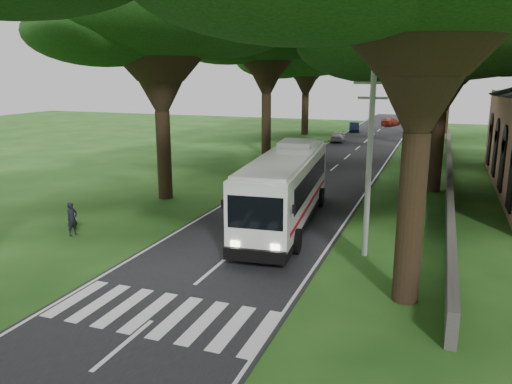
{
  "coord_description": "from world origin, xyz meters",
  "views": [
    {
      "loc": [
        8.26,
        -15.02,
        7.79
      ],
      "look_at": [
        0.08,
        6.89,
        2.2
      ],
      "focal_mm": 35.0,
      "sensor_mm": 36.0,
      "label": 1
    }
  ],
  "objects_px": {
    "pole_far": "(419,105)",
    "pole_near": "(369,161)",
    "distant_car_b": "(354,127)",
    "pedestrian": "(72,219)",
    "coach_bus": "(286,187)",
    "distant_car_c": "(390,122)",
    "pole_mid": "(405,120)",
    "distant_car_a": "(338,136)"
  },
  "relations": [
    {
      "from": "distant_car_c",
      "to": "pedestrian",
      "type": "relative_size",
      "value": 2.45
    },
    {
      "from": "pole_far",
      "to": "distant_car_b",
      "type": "xyz_separation_m",
      "value": [
        -8.5,
        7.44,
        -3.54
      ]
    },
    {
      "from": "pole_mid",
      "to": "distant_car_b",
      "type": "bearing_deg",
      "value": 107.21
    },
    {
      "from": "pole_far",
      "to": "distant_car_c",
      "type": "bearing_deg",
      "value": 105.33
    },
    {
      "from": "distant_car_a",
      "to": "distant_car_c",
      "type": "height_order",
      "value": "distant_car_a"
    },
    {
      "from": "distant_car_a",
      "to": "pole_mid",
      "type": "bearing_deg",
      "value": 112.83
    },
    {
      "from": "pole_near",
      "to": "pole_mid",
      "type": "xyz_separation_m",
      "value": [
        0.0,
        20.0,
        0.0
      ]
    },
    {
      "from": "coach_bus",
      "to": "distant_car_a",
      "type": "height_order",
      "value": "coach_bus"
    },
    {
      "from": "distant_car_c",
      "to": "pole_mid",
      "type": "bearing_deg",
      "value": 115.73
    },
    {
      "from": "coach_bus",
      "to": "pedestrian",
      "type": "distance_m",
      "value": 10.79
    },
    {
      "from": "pole_near",
      "to": "coach_bus",
      "type": "xyz_separation_m",
      "value": [
        -4.61,
        3.19,
        -2.18
      ]
    },
    {
      "from": "distant_car_b",
      "to": "distant_car_c",
      "type": "height_order",
      "value": "distant_car_b"
    },
    {
      "from": "pole_near",
      "to": "distant_car_c",
      "type": "xyz_separation_m",
      "value": [
        -4.64,
        56.93,
        -3.56
      ]
    },
    {
      "from": "pole_near",
      "to": "pole_far",
      "type": "height_order",
      "value": "same"
    },
    {
      "from": "distant_car_c",
      "to": "pedestrian",
      "type": "bearing_deg",
      "value": 99.7
    },
    {
      "from": "distant_car_b",
      "to": "pedestrian",
      "type": "height_order",
      "value": "pedestrian"
    },
    {
      "from": "pole_far",
      "to": "distant_car_c",
      "type": "xyz_separation_m",
      "value": [
        -4.64,
        16.93,
        -3.56
      ]
    },
    {
      "from": "pole_far",
      "to": "coach_bus",
      "type": "distance_m",
      "value": 37.16
    },
    {
      "from": "pole_near",
      "to": "pole_mid",
      "type": "bearing_deg",
      "value": 90.0
    },
    {
      "from": "distant_car_b",
      "to": "pedestrian",
      "type": "xyz_separation_m",
      "value": [
        -5.37,
        -49.67,
        0.19
      ]
    },
    {
      "from": "coach_bus",
      "to": "distant_car_c",
      "type": "bearing_deg",
      "value": 84.13
    },
    {
      "from": "pole_near",
      "to": "pole_far",
      "type": "distance_m",
      "value": 40.0
    },
    {
      "from": "distant_car_a",
      "to": "distant_car_c",
      "type": "xyz_separation_m",
      "value": [
        3.86,
        20.67,
        -0.02
      ]
    },
    {
      "from": "coach_bus",
      "to": "pedestrian",
      "type": "height_order",
      "value": "coach_bus"
    },
    {
      "from": "distant_car_c",
      "to": "pedestrian",
      "type": "distance_m",
      "value": 59.88
    },
    {
      "from": "pole_mid",
      "to": "coach_bus",
      "type": "relative_size",
      "value": 0.62
    },
    {
      "from": "distant_car_a",
      "to": "pole_near",
      "type": "bearing_deg",
      "value": 98.43
    },
    {
      "from": "distant_car_b",
      "to": "distant_car_a",
      "type": "bearing_deg",
      "value": -99.77
    },
    {
      "from": "pole_far",
      "to": "pedestrian",
      "type": "height_order",
      "value": "pole_far"
    },
    {
      "from": "pole_far",
      "to": "pole_near",
      "type": "bearing_deg",
      "value": -90.0
    },
    {
      "from": "pole_mid",
      "to": "distant_car_c",
      "type": "xyz_separation_m",
      "value": [
        -4.64,
        36.93,
        -3.56
      ]
    },
    {
      "from": "distant_car_c",
      "to": "coach_bus",
      "type": "bearing_deg",
      "value": 108.59
    },
    {
      "from": "pole_far",
      "to": "coach_bus",
      "type": "bearing_deg",
      "value": -97.15
    },
    {
      "from": "pole_far",
      "to": "distant_car_c",
      "type": "distance_m",
      "value": 17.92
    },
    {
      "from": "pole_near",
      "to": "coach_bus",
      "type": "distance_m",
      "value": 6.02
    },
    {
      "from": "pole_near",
      "to": "coach_bus",
      "type": "height_order",
      "value": "pole_near"
    },
    {
      "from": "pole_far",
      "to": "pedestrian",
      "type": "xyz_separation_m",
      "value": [
        -13.87,
        -42.23,
        -3.35
      ]
    },
    {
      "from": "distant_car_a",
      "to": "distant_car_c",
      "type": "relative_size",
      "value": 0.88
    },
    {
      "from": "distant_car_b",
      "to": "distant_car_c",
      "type": "relative_size",
      "value": 0.9
    },
    {
      "from": "pole_near",
      "to": "pole_far",
      "type": "xyz_separation_m",
      "value": [
        0.0,
        40.0,
        0.0
      ]
    },
    {
      "from": "distant_car_b",
      "to": "coach_bus",
      "type": "bearing_deg",
      "value": -94.75
    },
    {
      "from": "distant_car_b",
      "to": "pedestrian",
      "type": "distance_m",
      "value": 49.96
    }
  ]
}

